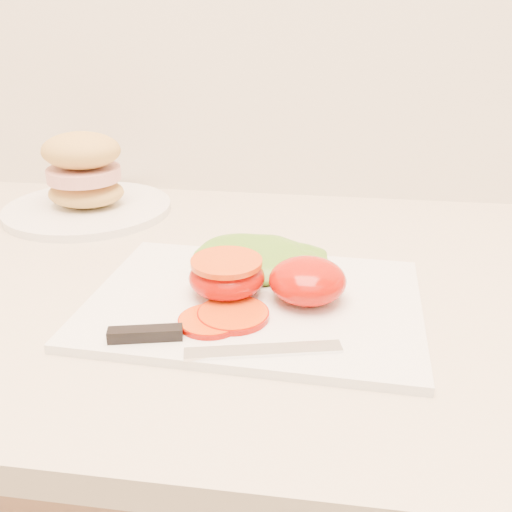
# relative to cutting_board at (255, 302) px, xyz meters

# --- Properties ---
(cutting_board) EXTENTS (0.36, 0.27, 0.01)m
(cutting_board) POSITION_rel_cutting_board_xyz_m (0.00, 0.00, 0.00)
(cutting_board) COLOR white
(cutting_board) RESTS_ON counter
(tomato_half_dome) EXTENTS (0.08, 0.08, 0.05)m
(tomato_half_dome) POSITION_rel_cutting_board_xyz_m (0.06, 0.01, 0.03)
(tomato_half_dome) COLOR #AF1501
(tomato_half_dome) RESTS_ON cutting_board
(tomato_half_cut) EXTENTS (0.08, 0.08, 0.04)m
(tomato_half_cut) POSITION_rel_cutting_board_xyz_m (-0.03, 0.01, 0.03)
(tomato_half_cut) COLOR #AF1501
(tomato_half_cut) RESTS_ON cutting_board
(tomato_slice_0) EXTENTS (0.07, 0.07, 0.01)m
(tomato_slice_0) POSITION_rel_cutting_board_xyz_m (-0.02, -0.04, 0.01)
(tomato_slice_0) COLOR #FA5C0F
(tomato_slice_0) RESTS_ON cutting_board
(tomato_slice_1) EXTENTS (0.06, 0.06, 0.01)m
(tomato_slice_1) POSITION_rel_cutting_board_xyz_m (-0.04, -0.06, 0.01)
(tomato_slice_1) COLOR #FA5C0F
(tomato_slice_1) RESTS_ON cutting_board
(lettuce_leaf_0) EXTENTS (0.15, 0.10, 0.03)m
(lettuce_leaf_0) POSITION_rel_cutting_board_xyz_m (-0.01, 0.07, 0.02)
(lettuce_leaf_0) COLOR #5E9427
(lettuce_leaf_0) RESTS_ON cutting_board
(lettuce_leaf_1) EXTENTS (0.12, 0.11, 0.02)m
(lettuce_leaf_1) POSITION_rel_cutting_board_xyz_m (0.03, 0.08, 0.02)
(lettuce_leaf_1) COLOR #5E9427
(lettuce_leaf_1) RESTS_ON cutting_board
(knife) EXTENTS (0.22, 0.05, 0.01)m
(knife) POSITION_rel_cutting_board_xyz_m (-0.05, -0.10, 0.01)
(knife) COLOR silver
(knife) RESTS_ON cutting_board
(sandwich_plate) EXTENTS (0.25, 0.25, 0.12)m
(sandwich_plate) POSITION_rel_cutting_board_xyz_m (-0.30, 0.26, 0.04)
(sandwich_plate) COLOR white
(sandwich_plate) RESTS_ON counter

